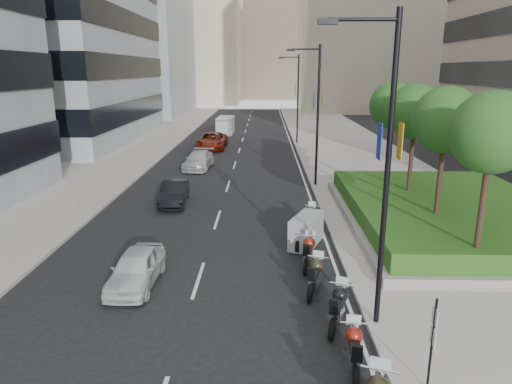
{
  "coord_description": "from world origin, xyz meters",
  "views": [
    {
      "loc": [
        0.91,
        -11.32,
        7.46
      ],
      "look_at": [
        0.53,
        9.05,
        2.0
      ],
      "focal_mm": 32.0,
      "sensor_mm": 36.0,
      "label": 1
    }
  ],
  "objects_px": {
    "car_b": "(174,193)",
    "car_a": "(136,268)",
    "motorcycle_6": "(311,218)",
    "car_d": "(212,141)",
    "lamp_post_2": "(296,94)",
    "motorcycle_2": "(338,306)",
    "delivery_van": "(225,126)",
    "parking_sign": "(432,340)",
    "car_c": "(199,160)",
    "motorcycle_1": "(354,349)",
    "motorcycle_4": "(308,252)",
    "lamp_post_0": "(383,161)",
    "lamp_post_1": "(316,109)",
    "motorcycle_5": "(306,231)",
    "motorcycle_3": "(315,275)"
  },
  "relations": [
    {
      "from": "lamp_post_2",
      "to": "motorcycle_2",
      "type": "xyz_separation_m",
      "value": [
        -0.99,
        -34.96,
        -4.47
      ]
    },
    {
      "from": "motorcycle_6",
      "to": "lamp_post_2",
      "type": "bearing_deg",
      "value": 7.36
    },
    {
      "from": "motorcycle_4",
      "to": "motorcycle_5",
      "type": "relative_size",
      "value": 0.9
    },
    {
      "from": "car_a",
      "to": "delivery_van",
      "type": "relative_size",
      "value": 0.78
    },
    {
      "from": "parking_sign",
      "to": "motorcycle_5",
      "type": "relative_size",
      "value": 1.03
    },
    {
      "from": "motorcycle_5",
      "to": "parking_sign",
      "type": "bearing_deg",
      "value": -144.59
    },
    {
      "from": "parking_sign",
      "to": "car_d",
      "type": "bearing_deg",
      "value": 104.46
    },
    {
      "from": "parking_sign",
      "to": "car_b",
      "type": "bearing_deg",
      "value": 119.84
    },
    {
      "from": "lamp_post_1",
      "to": "motorcycle_3",
      "type": "height_order",
      "value": "lamp_post_1"
    },
    {
      "from": "lamp_post_0",
      "to": "car_b",
      "type": "xyz_separation_m",
      "value": [
        -8.39,
        12.77,
        -4.41
      ]
    },
    {
      "from": "car_b",
      "to": "car_a",
      "type": "bearing_deg",
      "value": -90.25
    },
    {
      "from": "motorcycle_4",
      "to": "motorcycle_1",
      "type": "bearing_deg",
      "value": -163.0
    },
    {
      "from": "motorcycle_5",
      "to": "motorcycle_3",
      "type": "bearing_deg",
      "value": -157.68
    },
    {
      "from": "motorcycle_5",
      "to": "car_a",
      "type": "xyz_separation_m",
      "value": [
        -6.39,
        -3.92,
        -0.04
      ]
    },
    {
      "from": "motorcycle_3",
      "to": "lamp_post_2",
      "type": "bearing_deg",
      "value": 13.88
    },
    {
      "from": "motorcycle_5",
      "to": "car_c",
      "type": "distance_m",
      "value": 17.47
    },
    {
      "from": "lamp_post_1",
      "to": "motorcycle_4",
      "type": "relative_size",
      "value": 4.14
    },
    {
      "from": "motorcycle_4",
      "to": "lamp_post_1",
      "type": "bearing_deg",
      "value": 5.18
    },
    {
      "from": "motorcycle_3",
      "to": "car_a",
      "type": "height_order",
      "value": "car_a"
    },
    {
      "from": "lamp_post_0",
      "to": "car_a",
      "type": "xyz_separation_m",
      "value": [
        -7.78,
        2.57,
        -4.43
      ]
    },
    {
      "from": "lamp_post_0",
      "to": "motorcycle_1",
      "type": "height_order",
      "value": "lamp_post_0"
    },
    {
      "from": "lamp_post_1",
      "to": "car_d",
      "type": "relative_size",
      "value": 1.59
    },
    {
      "from": "lamp_post_1",
      "to": "lamp_post_2",
      "type": "bearing_deg",
      "value": 90.0
    },
    {
      "from": "lamp_post_1",
      "to": "motorcycle_3",
      "type": "bearing_deg",
      "value": -95.63
    },
    {
      "from": "lamp_post_1",
      "to": "lamp_post_2",
      "type": "xyz_separation_m",
      "value": [
        0.0,
        18.0,
        0.0
      ]
    },
    {
      "from": "lamp_post_2",
      "to": "motorcycle_4",
      "type": "xyz_separation_m",
      "value": [
        -1.49,
        -30.67,
        -4.48
      ]
    },
    {
      "from": "car_b",
      "to": "lamp_post_0",
      "type": "bearing_deg",
      "value": -60.36
    },
    {
      "from": "motorcycle_4",
      "to": "car_d",
      "type": "bearing_deg",
      "value": 25.85
    },
    {
      "from": "motorcycle_1",
      "to": "motorcycle_4",
      "type": "xyz_separation_m",
      "value": [
        -0.57,
        6.42,
        0.02
      ]
    },
    {
      "from": "car_a",
      "to": "car_b",
      "type": "bearing_deg",
      "value": 94.52
    },
    {
      "from": "motorcycle_6",
      "to": "delivery_van",
      "type": "relative_size",
      "value": 0.43
    },
    {
      "from": "lamp_post_1",
      "to": "parking_sign",
      "type": "bearing_deg",
      "value": -88.12
    },
    {
      "from": "motorcycle_2",
      "to": "delivery_van",
      "type": "bearing_deg",
      "value": 28.89
    },
    {
      "from": "lamp_post_2",
      "to": "motorcycle_6",
      "type": "relative_size",
      "value": 4.33
    },
    {
      "from": "motorcycle_6",
      "to": "car_d",
      "type": "height_order",
      "value": "car_d"
    },
    {
      "from": "lamp_post_0",
      "to": "car_d",
      "type": "distance_m",
      "value": 33.19
    },
    {
      "from": "lamp_post_1",
      "to": "motorcycle_4",
      "type": "height_order",
      "value": "lamp_post_1"
    },
    {
      "from": "parking_sign",
      "to": "car_c",
      "type": "bearing_deg",
      "value": 109.43
    },
    {
      "from": "car_c",
      "to": "delivery_van",
      "type": "relative_size",
      "value": 0.97
    },
    {
      "from": "lamp_post_1",
      "to": "motorcycle_3",
      "type": "distance_m",
      "value": 15.53
    },
    {
      "from": "motorcycle_1",
      "to": "car_a",
      "type": "relative_size",
      "value": 0.57
    },
    {
      "from": "car_b",
      "to": "car_d",
      "type": "relative_size",
      "value": 0.7
    },
    {
      "from": "parking_sign",
      "to": "car_a",
      "type": "distance_m",
      "value": 10.15
    },
    {
      "from": "parking_sign",
      "to": "car_a",
      "type": "xyz_separation_m",
      "value": [
        -8.44,
        5.57,
        -0.82
      ]
    },
    {
      "from": "motorcycle_5",
      "to": "motorcycle_6",
      "type": "bearing_deg",
      "value": 12.17
    },
    {
      "from": "lamp_post_1",
      "to": "motorcycle_5",
      "type": "relative_size",
      "value": 3.72
    },
    {
      "from": "delivery_van",
      "to": "motorcycle_1",
      "type": "bearing_deg",
      "value": -79.69
    },
    {
      "from": "motorcycle_1",
      "to": "delivery_van",
      "type": "height_order",
      "value": "delivery_van"
    },
    {
      "from": "motorcycle_4",
      "to": "motorcycle_6",
      "type": "bearing_deg",
      "value": 4.91
    },
    {
      "from": "motorcycle_4",
      "to": "motorcycle_3",
      "type": "bearing_deg",
      "value": -167.18
    }
  ]
}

